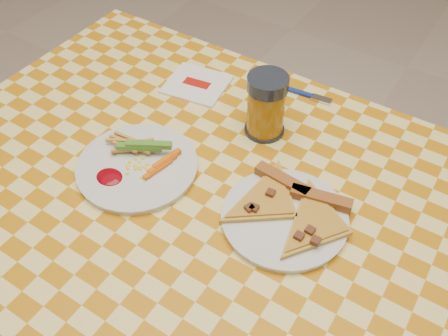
{
  "coord_description": "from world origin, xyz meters",
  "views": [
    {
      "loc": [
        0.36,
        -0.52,
        1.51
      ],
      "look_at": [
        -0.01,
        0.05,
        0.78
      ],
      "focal_mm": 40.0,
      "sensor_mm": 36.0,
      "label": 1
    }
  ],
  "objects": [
    {
      "name": "pizza_slices",
      "position": [
        0.15,
        0.04,
        0.78
      ],
      "size": [
        0.28,
        0.25,
        0.02
      ],
      "color": "gold",
      "rests_on": "plate_right"
    },
    {
      "name": "plate_right",
      "position": [
        0.15,
        0.02,
        0.76
      ],
      "size": [
        0.28,
        0.28,
        0.01
      ],
      "primitive_type": "cylinder",
      "rotation": [
        0.0,
        0.0,
        -0.25
      ],
      "color": "silver",
      "rests_on": "table"
    },
    {
      "name": "fork",
      "position": [
        0.0,
        0.38,
        0.76
      ],
      "size": [
        0.15,
        0.03,
        0.01
      ],
      "rotation": [
        0.0,
        0.0,
        0.09
      ],
      "color": "navy",
      "rests_on": "table"
    },
    {
      "name": "plate_left",
      "position": [
        -0.17,
        -0.03,
        0.76
      ],
      "size": [
        0.26,
        0.26,
        0.01
      ],
      "primitive_type": "cylinder",
      "rotation": [
        0.0,
        0.0,
        0.09
      ],
      "color": "silver",
      "rests_on": "table"
    },
    {
      "name": "table",
      "position": [
        0.0,
        0.0,
        0.68
      ],
      "size": [
        1.28,
        0.88,
        0.76
      ],
      "color": "silver",
      "rests_on": "ground"
    },
    {
      "name": "fries_veggies",
      "position": [
        -0.18,
        -0.01,
        0.78
      ],
      "size": [
        0.17,
        0.16,
        0.04
      ],
      "color": "gold",
      "rests_on": "plate_left"
    },
    {
      "name": "drink_glass",
      "position": [
        -0.01,
        0.22,
        0.83
      ],
      "size": [
        0.09,
        0.09,
        0.14
      ],
      "color": "black",
      "rests_on": "table"
    },
    {
      "name": "napkin",
      "position": [
        -0.23,
        0.27,
        0.76
      ],
      "size": [
        0.16,
        0.15,
        0.01
      ],
      "rotation": [
        0.0,
        0.0,
        0.15
      ],
      "color": "white",
      "rests_on": "table"
    }
  ]
}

